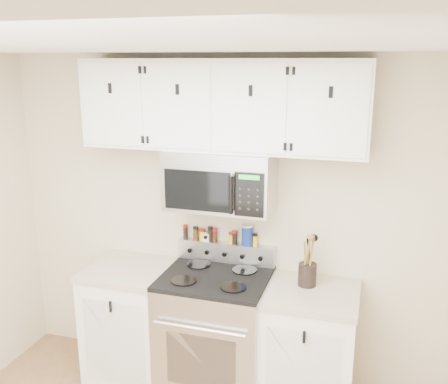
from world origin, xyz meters
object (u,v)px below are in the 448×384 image
at_px(utensil_crock, 307,273).
at_px(salt_canister, 247,235).
at_px(microwave, 220,180).
at_px(range, 215,333).

bearing_deg(utensil_crock, salt_canister, 159.40).
relative_size(microwave, utensil_crock, 2.04).
distance_m(utensil_crock, salt_canister, 0.54).
distance_m(range, microwave, 1.15).
relative_size(microwave, salt_canister, 4.79).
height_order(range, salt_canister, salt_canister).
bearing_deg(salt_canister, microwave, -136.32).
relative_size(range, microwave, 1.45).
distance_m(range, salt_canister, 0.77).
bearing_deg(range, utensil_crock, 8.93).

